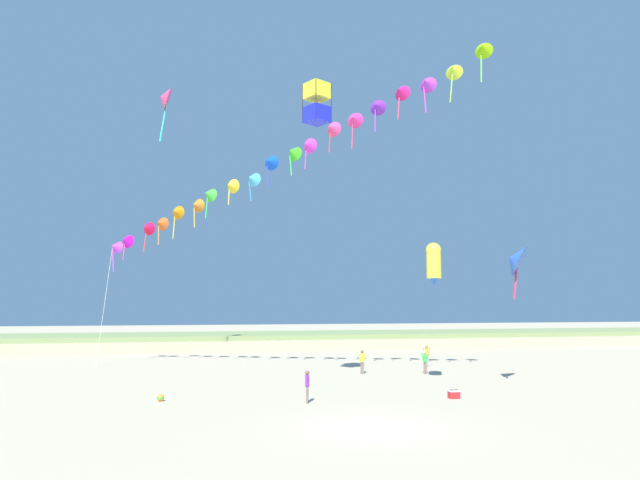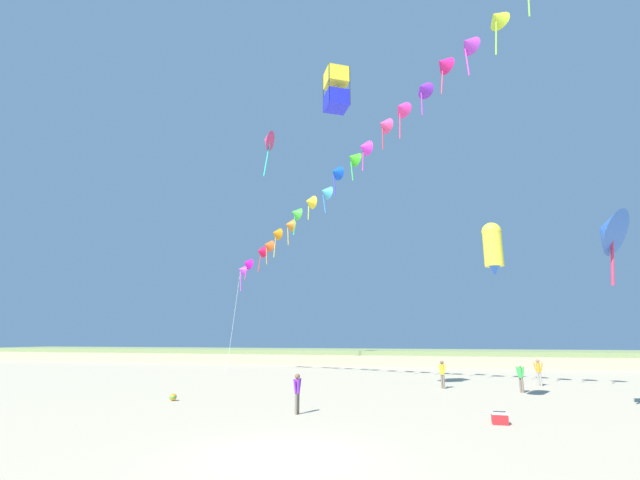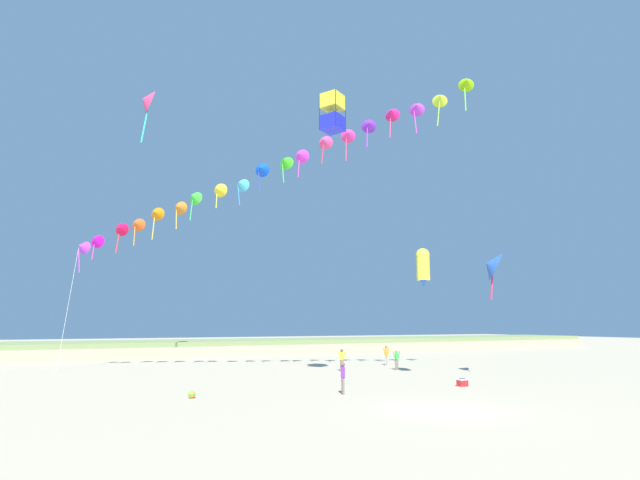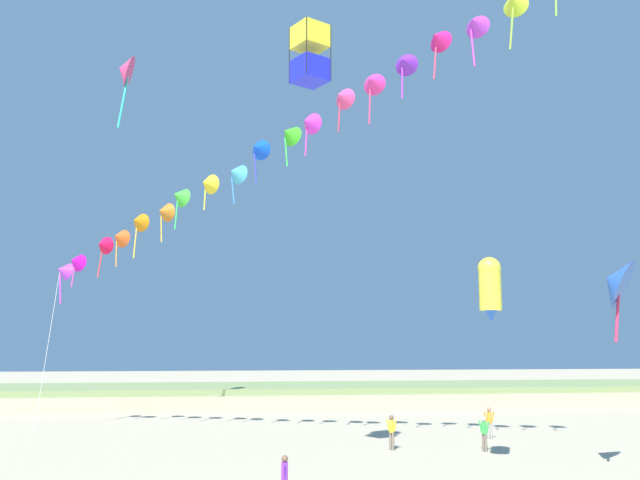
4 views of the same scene
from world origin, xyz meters
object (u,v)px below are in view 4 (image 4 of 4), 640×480
(person_mid_center, at_px, (489,421))
(large_kite_low_lead, at_px, (310,54))
(large_kite_mid_trail, at_px, (125,70))
(person_near_left, at_px, (392,430))
(person_far_left, at_px, (484,431))
(large_kite_outer_drift, at_px, (490,286))
(person_near_right, at_px, (284,477))
(large_kite_high_solo, at_px, (615,281))

(person_mid_center, height_order, large_kite_low_lead, large_kite_low_lead)
(person_mid_center, distance_m, large_kite_mid_trail, 29.68)
(person_near_left, height_order, person_far_left, person_near_left)
(large_kite_low_lead, relative_size, large_kite_mid_trail, 0.52)
(person_mid_center, xyz_separation_m, person_far_left, (-1.86, -4.19, -0.03))
(person_near_left, relative_size, large_kite_outer_drift, 0.63)
(person_near_right, height_order, large_kite_low_lead, large_kite_low_lead)
(person_far_left, height_order, large_kite_mid_trail, large_kite_mid_trail)
(person_far_left, distance_m, large_kite_high_solo, 10.68)
(person_near_left, distance_m, large_kite_low_lead, 18.64)
(large_kite_mid_trail, height_order, large_kite_high_solo, large_kite_mid_trail)
(person_mid_center, relative_size, large_kite_high_solo, 0.49)
(person_near_right, distance_m, large_kite_mid_trail, 28.23)
(large_kite_outer_drift, bearing_deg, person_mid_center, 70.66)
(large_kite_low_lead, bearing_deg, person_far_left, 36.82)
(person_mid_center, height_order, large_kite_high_solo, large_kite_high_solo)
(person_mid_center, bearing_deg, person_near_left, -153.21)
(person_far_left, xyz_separation_m, large_kite_mid_trail, (-19.29, 6.86, 20.68))
(person_near_left, xyz_separation_m, large_kite_mid_trail, (-14.85, 5.85, 20.66))
(person_mid_center, relative_size, large_kite_low_lead, 0.72)
(large_kite_mid_trail, bearing_deg, large_kite_outer_drift, -35.92)
(person_near_right, bearing_deg, large_kite_mid_trail, 117.00)
(person_far_left, relative_size, large_kite_mid_trail, 0.36)
(person_near_right, distance_m, person_far_left, 14.72)
(person_mid_center, bearing_deg, large_kite_outer_drift, -109.34)
(person_near_right, relative_size, person_far_left, 0.98)
(person_near_right, relative_size, large_kite_outer_drift, 0.61)
(person_near_left, bearing_deg, large_kite_low_lead, -121.77)
(person_far_left, height_order, large_kite_low_lead, large_kite_low_lead)
(person_far_left, bearing_deg, person_mid_center, 66.08)
(person_far_left, bearing_deg, large_kite_low_lead, -143.18)
(large_kite_outer_drift, bearing_deg, large_kite_high_solo, -22.67)
(person_far_left, distance_m, large_kite_outer_drift, 9.06)
(person_mid_center, xyz_separation_m, large_kite_low_lead, (-11.30, -11.26, 16.02))
(person_near_right, distance_m, large_kite_outer_drift, 11.95)
(large_kite_low_lead, bearing_deg, person_mid_center, 44.90)
(person_mid_center, distance_m, person_far_left, 4.58)
(person_near_left, bearing_deg, person_near_right, -118.64)
(person_near_right, height_order, large_kite_high_solo, large_kite_high_solo)
(person_mid_center, height_order, large_kite_outer_drift, large_kite_outer_drift)
(person_near_right, relative_size, large_kite_high_solo, 0.46)
(person_mid_center, relative_size, person_far_left, 1.04)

